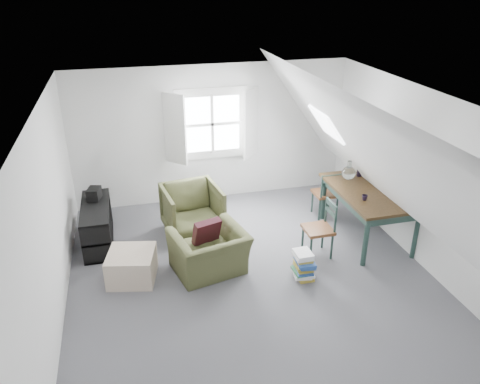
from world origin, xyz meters
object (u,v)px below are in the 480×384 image
object	(u,v)px
armchair_far	(193,232)
dining_chair_near	(320,228)
armchair_near	(210,271)
media_shelf	(97,228)
dining_chair_far	(326,193)
magazine_stack	(304,265)
dining_table	(369,196)
ottoman	(132,266)

from	to	relation	value
armchair_far	dining_chair_near	distance (m)	2.13
armchair_near	media_shelf	bearing A→B (deg)	-50.38
dining_chair_near	dining_chair_far	bearing A→B (deg)	138.74
armchair_near	armchair_far	size ratio (longest dim) A/B	1.10
dining_chair_near	magazine_stack	distance (m)	0.72
armchair_near	dining_chair_far	distance (m)	2.60
dining_chair_far	media_shelf	bearing A→B (deg)	21.19
armchair_near	dining_chair_far	world-z (taller)	dining_chair_far
dining_table	magazine_stack	world-z (taller)	dining_table
dining_chair_near	magazine_stack	world-z (taller)	dining_chair_near
armchair_near	dining_chair_far	size ratio (longest dim) A/B	1.17
dining_chair_far	magazine_stack	xyz separation A→B (m)	(-1.04, -1.64, -0.24)
armchair_near	media_shelf	xyz separation A→B (m)	(-1.55, 1.17, 0.29)
armchair_far	dining_chair_near	bearing A→B (deg)	-41.07
dining_table	dining_chair_far	distance (m)	0.93
dining_chair_far	media_shelf	xyz separation A→B (m)	(-3.84, 0.01, -0.15)
armchair_far	magazine_stack	bearing A→B (deg)	-59.68
magazine_stack	armchair_far	bearing A→B (deg)	128.34
dining_table	media_shelf	distance (m)	4.28
magazine_stack	media_shelf	bearing A→B (deg)	149.49
armchair_far	media_shelf	bearing A→B (deg)	171.64
armchair_far	ottoman	distance (m)	1.50
dining_chair_near	media_shelf	xyz separation A→B (m)	(-3.24, 1.14, -0.16)
dining_chair_far	armchair_near	bearing A→B (deg)	48.21
armchair_far	magazine_stack	size ratio (longest dim) A/B	2.22
dining_chair_near	dining_table	bearing A→B (deg)	95.02
ottoman	dining_table	distance (m)	3.75
dining_chair_far	armchair_far	bearing A→B (deg)	21.30
armchair_far	dining_chair_near	xyz separation A→B (m)	(1.74, -1.13, 0.46)
dining_chair_far	media_shelf	world-z (taller)	dining_chair_far
dining_table	dining_chair_near	xyz separation A→B (m)	(-0.93, -0.31, -0.27)
armchair_far	media_shelf	distance (m)	1.53
ottoman	dining_table	bearing A→B (deg)	3.77
ottoman	dining_chair_far	size ratio (longest dim) A/B	0.74
armchair_far	ottoman	size ratio (longest dim) A/B	1.44
armchair_far	media_shelf	size ratio (longest dim) A/B	0.71
dining_chair_near	armchair_far	bearing A→B (deg)	-136.53
media_shelf	magazine_stack	bearing A→B (deg)	-33.73
armchair_near	dining_chair_far	xyz separation A→B (m)	(2.29, 1.16, 0.44)
ottoman	dining_chair_near	size ratio (longest dim) A/B	0.72
media_shelf	magazine_stack	world-z (taller)	media_shelf
armchair_near	dining_chair_near	world-z (taller)	dining_chair_near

